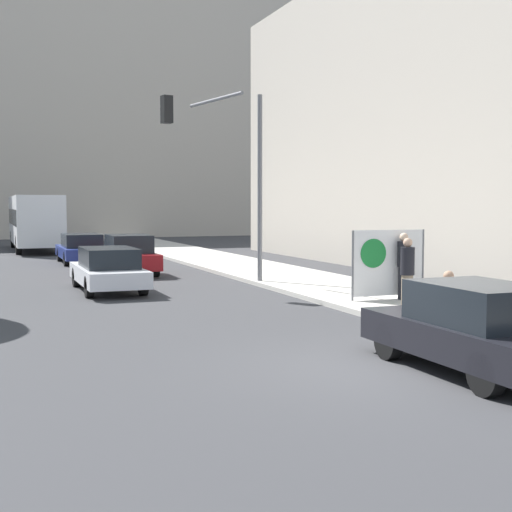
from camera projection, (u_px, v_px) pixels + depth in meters
The scene contains 14 objects.
ground_plane at pixel (387, 369), 11.69m from camera, with size 160.00×160.00×0.00m, color #38383A.
sidewalk_curb at pixel (273, 273), 27.15m from camera, with size 3.80×90.00×0.14m, color #B7B2A8.
building_backdrop_far at pixel (31, 107), 60.55m from camera, with size 52.00×12.00×22.04m.
building_backdrop_right at pixel (504, 111), 29.01m from camera, with size 10.00×32.00×13.04m.
seated_protester at pixel (450, 298), 14.68m from camera, with size 0.91×0.77×1.19m.
jogger_on_sidewalk at pixel (407, 273), 17.23m from camera, with size 0.34×0.34×1.75m.
pedestrian_behind at pixel (403, 265), 19.15m from camera, with size 0.34×0.34×1.80m.
protest_banner at pixel (388, 263), 19.22m from camera, with size 2.25×0.06×1.87m.
traffic_light_pole at pixel (228, 154), 22.98m from camera, with size 3.56×3.33×6.18m.
parked_car_curbside at pixel (475, 328), 11.36m from camera, with size 1.74×4.14×1.45m.
car_on_road_nearest at pixel (108, 269), 22.11m from camera, with size 1.79×4.77×1.36m.
car_on_road_midblock at pixel (128, 255), 27.38m from camera, with size 1.74×4.22×1.54m.
car_on_road_distant at pixel (81, 248), 32.65m from camera, with size 1.87×4.66×1.36m.
city_bus_on_road at pixel (35, 219), 41.73m from camera, with size 2.50×10.75×3.19m.
Camera 1 is at (-6.16, -9.98, 2.69)m, focal length 50.00 mm.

